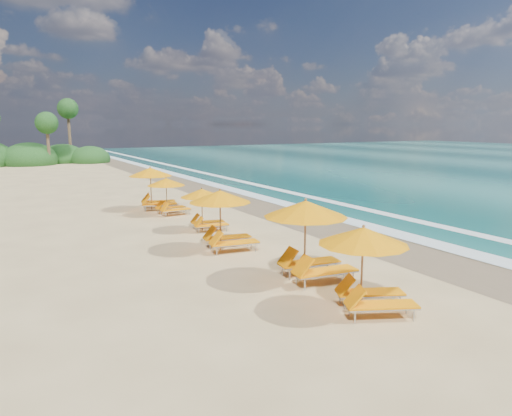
% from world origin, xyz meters
% --- Properties ---
extents(ground, '(160.00, 160.00, 0.00)m').
position_xyz_m(ground, '(0.00, 0.00, 0.00)').
color(ground, '#D3B57C').
rests_on(ground, ground).
extents(wet_sand, '(4.00, 160.00, 0.01)m').
position_xyz_m(wet_sand, '(4.00, 0.00, 0.01)').
color(wet_sand, '#856C4F').
rests_on(wet_sand, ground).
extents(surf_foam, '(4.00, 160.00, 0.01)m').
position_xyz_m(surf_foam, '(6.70, 0.00, 0.03)').
color(surf_foam, white).
rests_on(surf_foam, ground).
extents(station_0, '(3.06, 3.04, 2.34)m').
position_xyz_m(station_0, '(-1.75, -8.99, 1.31)').
color(station_0, olive).
rests_on(station_0, ground).
extents(station_1, '(3.05, 2.89, 2.62)m').
position_xyz_m(station_1, '(-1.55, -6.19, 1.47)').
color(station_1, olive).
rests_on(station_1, ground).
extents(station_2, '(2.86, 2.72, 2.42)m').
position_xyz_m(station_2, '(-2.31, -1.64, 1.36)').
color(station_2, olive).
rests_on(station_2, ground).
extents(station_3, '(2.39, 2.28, 2.00)m').
position_xyz_m(station_3, '(-1.60, 1.89, 1.12)').
color(station_3, olive).
rests_on(station_3, ground).
extents(station_4, '(2.25, 2.09, 2.06)m').
position_xyz_m(station_4, '(-1.79, 6.32, 1.15)').
color(station_4, olive).
rests_on(station_4, ground).
extents(station_5, '(3.07, 2.96, 2.49)m').
position_xyz_m(station_5, '(-2.00, 8.28, 1.39)').
color(station_5, olive).
rests_on(station_5, ground).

